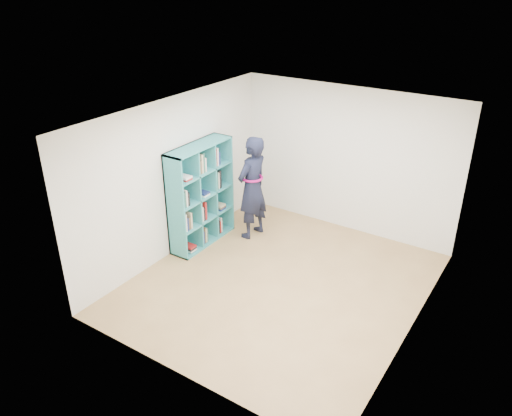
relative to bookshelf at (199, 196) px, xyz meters
The scene contains 9 objects.
floor 2.06m from the bookshelf, 12.05° to the right, with size 4.50×4.50×0.00m, color #997345.
ceiling 2.55m from the bookshelf, 12.05° to the right, with size 4.50×4.50×0.00m, color white.
wall_left 0.61m from the bookshelf, 113.90° to the right, with size 0.02×4.50×2.60m, color white.
wall_right 3.87m from the bookshelf, ahead, with size 0.02×4.50×2.60m, color white.
wall_back 2.64m from the bookshelf, 45.51° to the left, with size 4.00×0.02×2.60m, color white.
wall_front 3.24m from the bookshelf, 55.32° to the right, with size 4.00×0.02×2.60m, color white.
bookshelf is the anchor object (origin of this frame).
person 0.92m from the bookshelf, 46.97° to the left, with size 0.51×0.71×1.84m.
smartphone 0.92m from the bookshelf, 57.28° to the left, with size 0.03×0.09×0.12m.
Camera 1 is at (3.16, -5.50, 4.39)m, focal length 35.00 mm.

